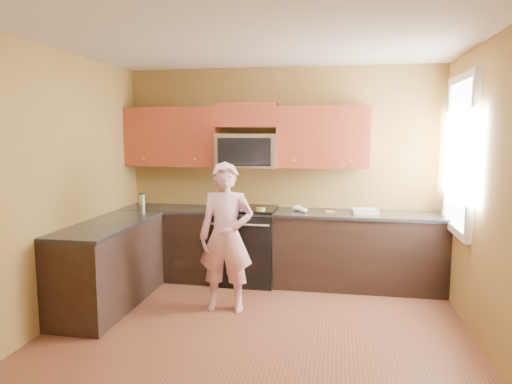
% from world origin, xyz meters
% --- Properties ---
extents(floor, '(4.00, 4.00, 0.00)m').
position_xyz_m(floor, '(0.00, 0.00, 0.00)').
color(floor, brown).
rests_on(floor, ground).
extents(ceiling, '(4.00, 4.00, 0.00)m').
position_xyz_m(ceiling, '(0.00, 0.00, 2.70)').
color(ceiling, white).
rests_on(ceiling, ground).
extents(wall_back, '(4.00, 0.00, 4.00)m').
position_xyz_m(wall_back, '(0.00, 2.00, 1.35)').
color(wall_back, olive).
rests_on(wall_back, ground).
extents(wall_front, '(4.00, 0.00, 4.00)m').
position_xyz_m(wall_front, '(0.00, -2.00, 1.35)').
color(wall_front, olive).
rests_on(wall_front, ground).
extents(wall_left, '(0.00, 4.00, 4.00)m').
position_xyz_m(wall_left, '(-2.00, 0.00, 1.35)').
color(wall_left, olive).
rests_on(wall_left, ground).
extents(wall_right, '(0.00, 4.00, 4.00)m').
position_xyz_m(wall_right, '(2.00, 0.00, 1.35)').
color(wall_right, olive).
rests_on(wall_right, ground).
extents(cabinet_back_run, '(4.00, 0.60, 0.88)m').
position_xyz_m(cabinet_back_run, '(0.00, 1.70, 0.44)').
color(cabinet_back_run, black).
rests_on(cabinet_back_run, floor).
extents(cabinet_left_run, '(0.60, 1.60, 0.88)m').
position_xyz_m(cabinet_left_run, '(-1.70, 0.60, 0.44)').
color(cabinet_left_run, black).
rests_on(cabinet_left_run, floor).
extents(countertop_back, '(4.00, 0.62, 0.04)m').
position_xyz_m(countertop_back, '(0.00, 1.69, 0.90)').
color(countertop_back, black).
rests_on(countertop_back, cabinet_back_run).
extents(countertop_left, '(0.62, 1.60, 0.04)m').
position_xyz_m(countertop_left, '(-1.69, 0.60, 0.90)').
color(countertop_left, black).
rests_on(countertop_left, cabinet_left_run).
extents(stove, '(0.76, 0.65, 0.95)m').
position_xyz_m(stove, '(-0.40, 1.68, 0.47)').
color(stove, black).
rests_on(stove, floor).
extents(microwave, '(0.76, 0.40, 0.42)m').
position_xyz_m(microwave, '(-0.40, 1.80, 1.45)').
color(microwave, silver).
rests_on(microwave, wall_back).
extents(upper_cab_left, '(1.22, 0.33, 0.75)m').
position_xyz_m(upper_cab_left, '(-1.39, 1.83, 1.45)').
color(upper_cab_left, maroon).
rests_on(upper_cab_left, wall_back).
extents(upper_cab_right, '(1.12, 0.33, 0.75)m').
position_xyz_m(upper_cab_right, '(0.54, 1.83, 1.45)').
color(upper_cab_right, maroon).
rests_on(upper_cab_right, wall_back).
extents(upper_cab_over_mw, '(0.76, 0.33, 0.30)m').
position_xyz_m(upper_cab_over_mw, '(-0.40, 1.83, 2.10)').
color(upper_cab_over_mw, maroon).
rests_on(upper_cab_over_mw, wall_back).
extents(window, '(0.06, 1.06, 1.66)m').
position_xyz_m(window, '(1.98, 1.20, 1.65)').
color(window, white).
rests_on(window, wall_right).
extents(woman, '(0.60, 0.41, 1.58)m').
position_xyz_m(woman, '(-0.42, 0.72, 0.79)').
color(woman, pink).
rests_on(woman, floor).
extents(frying_pan, '(0.39, 0.50, 0.06)m').
position_xyz_m(frying_pan, '(-0.50, 1.56, 0.95)').
color(frying_pan, black).
rests_on(frying_pan, stove).
extents(butter_tub, '(0.13, 0.13, 0.08)m').
position_xyz_m(butter_tub, '(-0.18, 1.51, 0.92)').
color(butter_tub, yellow).
rests_on(butter_tub, countertop_back).
extents(toast_slice, '(0.12, 0.12, 0.01)m').
position_xyz_m(toast_slice, '(0.65, 1.69, 0.93)').
color(toast_slice, '#B27F47').
rests_on(toast_slice, countertop_back).
extents(napkin_a, '(0.13, 0.14, 0.06)m').
position_xyz_m(napkin_a, '(0.33, 1.62, 0.95)').
color(napkin_a, silver).
rests_on(napkin_a, countertop_back).
extents(napkin_b, '(0.15, 0.16, 0.07)m').
position_xyz_m(napkin_b, '(0.24, 1.76, 0.95)').
color(napkin_b, silver).
rests_on(napkin_b, countertop_back).
extents(dish_towel, '(0.33, 0.28, 0.05)m').
position_xyz_m(dish_towel, '(1.06, 1.70, 0.95)').
color(dish_towel, white).
rests_on(dish_towel, countertop_back).
extents(travel_mug, '(0.08, 0.08, 0.16)m').
position_xyz_m(travel_mug, '(-1.84, 1.83, 0.92)').
color(travel_mug, silver).
rests_on(travel_mug, countertop_back).
extents(glass_c, '(0.09, 0.09, 0.12)m').
position_xyz_m(glass_c, '(-0.86, 1.82, 0.98)').
color(glass_c, silver).
rests_on(glass_c, countertop_back).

